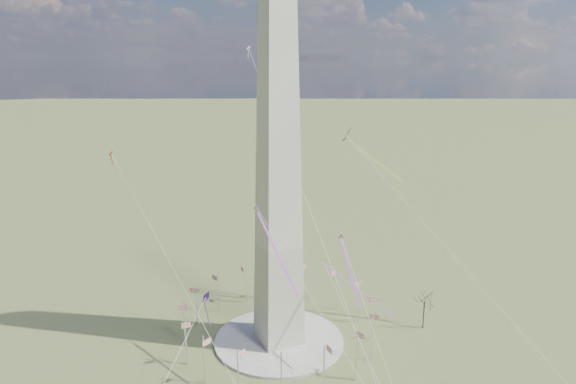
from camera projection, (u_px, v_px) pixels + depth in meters
name	position (u px, v px, depth m)	size (l,w,h in m)	color
ground	(279.00, 341.00, 143.42)	(2000.00, 2000.00, 0.00)	#556633
plaza	(279.00, 340.00, 143.32)	(36.00, 36.00, 0.80)	beige
washington_monument	(278.00, 174.00, 131.28)	(15.56, 15.56, 100.00)	#A8A58D
flagpole_ring	(279.00, 318.00, 141.58)	(54.40, 54.40, 13.00)	white
tree_near	(425.00, 299.00, 148.38)	(7.33, 7.33, 12.84)	#4C372E
kite_delta_black	(350.00, 139.00, 152.62)	(16.80, 16.12, 15.62)	black
kite_diamond_purple	(206.00, 301.00, 127.81)	(2.28, 3.38, 10.03)	#481C80
kite_streamer_left	(347.00, 262.00, 131.28)	(5.73, 18.02, 12.59)	#FC273F
kite_streamer_mid	(270.00, 236.00, 121.76)	(2.21, 22.61, 15.52)	#FC273F
kite_streamer_right	(348.00, 281.00, 155.95)	(18.06, 17.24, 16.20)	#FC273F
kite_small_red	(111.00, 155.00, 145.70)	(1.22, 1.93, 4.32)	#F4481C
kite_small_white	(248.00, 49.00, 169.24)	(1.07, 1.55, 3.86)	white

